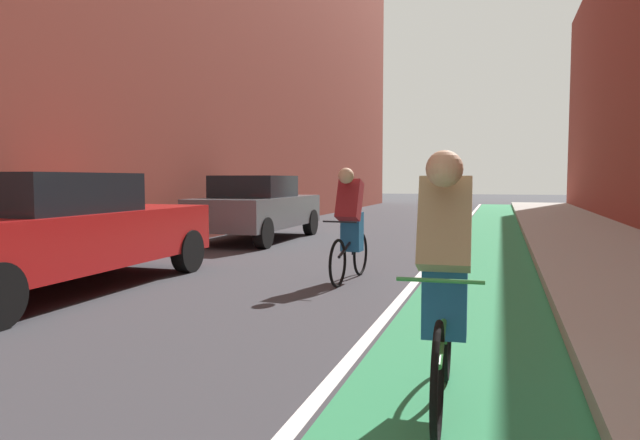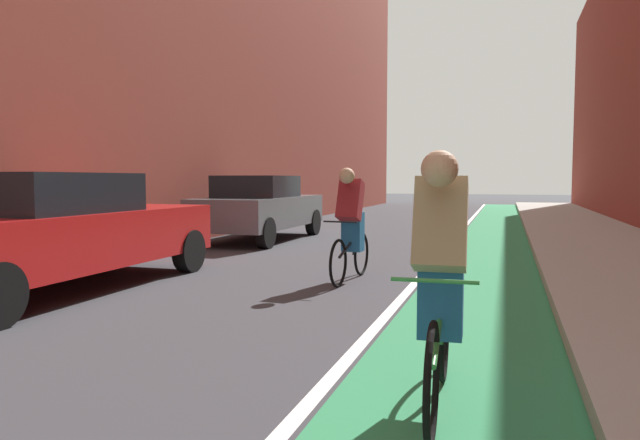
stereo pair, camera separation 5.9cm
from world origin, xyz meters
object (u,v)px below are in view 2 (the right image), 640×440
parked_sedan_gray (260,207)px  cyclist_mid (440,281)px  parked_sedan_red (54,230)px  cyclist_trailing (351,225)px

parked_sedan_gray → cyclist_mid: cyclist_mid is taller
parked_sedan_red → cyclist_trailing: 3.95m
cyclist_mid → cyclist_trailing: cyclist_mid is taller
parked_sedan_gray → cyclist_mid: size_ratio=2.47×
parked_sedan_gray → cyclist_mid: 10.34m
cyclist_trailing → parked_sedan_gray: bearing=126.6°
parked_sedan_red → parked_sedan_gray: size_ratio=1.11×
cyclist_mid → parked_sedan_red: bearing=155.3°
cyclist_mid → cyclist_trailing: size_ratio=1.02×
parked_sedan_red → cyclist_mid: (5.19, -2.38, 0.02)m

